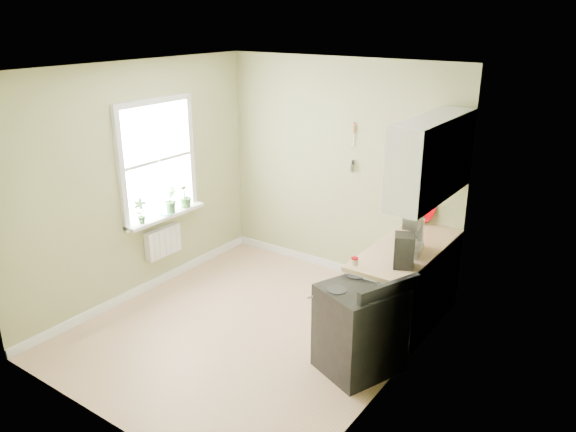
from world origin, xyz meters
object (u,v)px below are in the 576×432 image
Objects in this scene: kettle at (416,215)px; coffee_maker at (404,251)px; stove at (360,328)px; stand_mixer at (412,234)px.

kettle is 0.57× the size of coffee_maker.
stove is 0.82m from coffee_maker.
kettle is at bearing 109.53° from stand_mixer.
coffee_maker is (0.16, 0.50, 0.63)m from stove.
kettle is (-0.20, 1.67, 0.57)m from stove.
kettle is (-0.28, 0.80, -0.10)m from stand_mixer.
coffee_maker is at bearing 72.38° from stove.
stove is 1.78m from kettle.
coffee_maker is (0.36, -1.17, 0.06)m from kettle.
coffee_maker is (0.08, -0.37, -0.03)m from stand_mixer.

